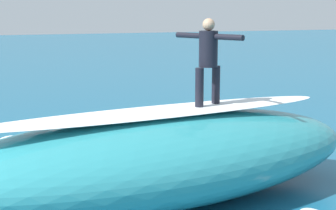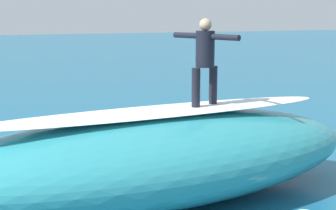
# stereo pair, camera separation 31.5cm
# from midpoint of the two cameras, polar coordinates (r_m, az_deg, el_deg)

# --- Properties ---
(ground_plane) EXTENTS (120.00, 120.00, 0.00)m
(ground_plane) POSITION_cam_midpoint_polar(r_m,az_deg,el_deg) (12.39, -8.07, -6.10)
(ground_plane) COLOR #196084
(wave_crest) EXTENTS (8.63, 4.19, 1.66)m
(wave_crest) POSITION_cam_midpoint_polar(r_m,az_deg,el_deg) (9.57, -1.91, -5.87)
(wave_crest) COLOR teal
(wave_crest) RESTS_ON ground_plane
(wave_foam_lip) EXTENTS (7.14, 1.99, 0.08)m
(wave_foam_lip) POSITION_cam_midpoint_polar(r_m,az_deg,el_deg) (9.36, -1.94, -0.76)
(wave_foam_lip) COLOR white
(wave_foam_lip) RESTS_ON wave_crest
(surfboard_riding) EXTENTS (1.99, 1.32, 0.06)m
(surfboard_riding) POSITION_cam_midpoint_polar(r_m,az_deg,el_deg) (9.83, 3.44, -0.27)
(surfboard_riding) COLOR #EAE5C6
(surfboard_riding) RESTS_ON wave_crest
(surfer_riding) EXTENTS (0.79, 1.43, 1.63)m
(surfer_riding) POSITION_cam_midpoint_polar(r_m,az_deg,el_deg) (9.69, 3.50, 5.44)
(surfer_riding) COLOR black
(surfer_riding) RESTS_ON surfboard_riding
(surfboard_paddling) EXTENTS (1.49, 2.22, 0.09)m
(surfboard_paddling) POSITION_cam_midpoint_polar(r_m,az_deg,el_deg) (14.58, -3.56, -3.27)
(surfboard_paddling) COLOR #33B2D1
(surfboard_paddling) RESTS_ON ground_plane
(surfer_paddling) EXTENTS (0.99, 1.68, 0.32)m
(surfer_paddling) POSITION_cam_midpoint_polar(r_m,az_deg,el_deg) (14.64, -3.93, -2.48)
(surfer_paddling) COLOR black
(surfer_paddling) RESTS_ON surfboard_paddling
(foam_patch_mid) EXTENTS (0.91, 0.87, 0.17)m
(foam_patch_mid) POSITION_cam_midpoint_polar(r_m,az_deg,el_deg) (14.53, -17.23, -3.64)
(foam_patch_mid) COLOR white
(foam_patch_mid) RESTS_ON ground_plane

